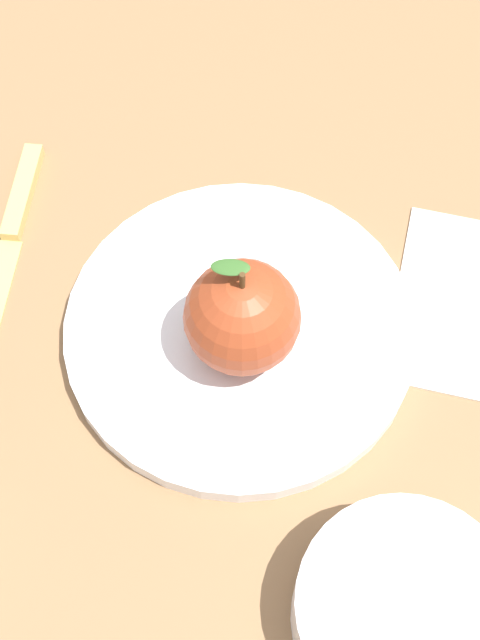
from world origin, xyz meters
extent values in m
plane|color=olive|center=(0.00, 0.00, 0.00)|extent=(2.40, 2.40, 0.00)
cylinder|color=white|center=(-0.02, -0.01, 0.01)|extent=(0.24, 0.24, 0.01)
torus|color=white|center=(-0.02, -0.01, 0.01)|extent=(0.24, 0.24, 0.01)
sphere|color=#9E3D1E|center=(-0.04, 0.00, 0.05)|extent=(0.08, 0.08, 0.08)
cylinder|color=#4C3319|center=(-0.04, 0.00, 0.10)|extent=(0.00, 0.00, 0.02)
ellipsoid|color=#386628|center=(-0.03, 0.00, 0.10)|extent=(0.03, 0.02, 0.01)
cylinder|color=white|center=(-0.22, 0.06, 0.02)|extent=(0.13, 0.13, 0.04)
torus|color=white|center=(-0.22, 0.06, 0.04)|extent=(0.13, 0.13, 0.01)
cylinder|color=#BBBBBD|center=(-0.22, 0.06, 0.04)|extent=(0.10, 0.10, 0.01)
cube|color=#D8B766|center=(0.18, 0.02, 0.01)|extent=(0.07, 0.08, 0.01)
cube|color=silver|center=(-0.13, -0.15, 0.00)|extent=(0.18, 0.19, 0.00)
camera|label=1|loc=(-0.22, 0.19, 0.52)|focal=48.03mm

